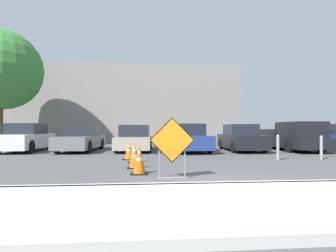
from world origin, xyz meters
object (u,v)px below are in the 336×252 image
Objects in this scene: road_closed_sign at (172,145)px; parked_car_nearest at (26,138)px; traffic_cone_nearest at (139,159)px; parked_car_fifth at (241,139)px; parked_car_sixth at (335,138)px; traffic_cone_third at (134,152)px; traffic_cone_second at (135,156)px; pickup_truck at (291,138)px; bollard_second at (321,147)px; traffic_cone_fourth at (129,151)px; parked_car_third at (135,139)px; parked_car_fourth at (189,138)px; parked_car_second at (82,140)px; bollard_nearest at (278,147)px.

road_closed_sign is 0.35× the size of parked_car_nearest.
traffic_cone_nearest is 10.05m from parked_car_nearest.
parked_car_sixth is at bearing -173.98° from parked_car_fifth.
parked_car_sixth is (11.69, 5.08, 0.32)m from traffic_cone_third.
pickup_truck is at bearing 34.64° from traffic_cone_second.
bollard_second is at bearing 2.43° from traffic_cone_third.
parked_car_third is at bearing 89.20° from traffic_cone_fourth.
parked_car_fourth reaches higher than traffic_cone_nearest.
parked_car_second is 4.65× the size of bollard_nearest.
parked_car_fourth reaches higher than bollard_nearest.
traffic_cone_nearest is at bearing 39.72° from pickup_truck.
traffic_cone_nearest is at bearing 129.07° from parked_car_nearest.
traffic_cone_fourth is 0.16× the size of parked_car_fourth.
traffic_cone_fourth is at bearing 127.20° from parked_car_second.
parked_car_second is at bearing -2.31° from parked_car_fifth.
traffic_cone_fourth is at bearing 107.60° from road_closed_sign.
traffic_cone_nearest is 8.49m from parked_car_second.
road_closed_sign is at bearing -72.40° from traffic_cone_fourth.
parked_car_nearest is 0.99× the size of parked_car_sixth.
parked_car_second is 8.93m from parked_car_fifth.
traffic_cone_nearest is 13.67m from parked_car_sixth.
bollard_second is (13.57, -5.06, -0.19)m from parked_car_nearest.
pickup_truck is at bearing 39.81° from traffic_cone_nearest.
parked_car_sixth is at bearing -172.27° from pickup_truck.
traffic_cone_nearest is 0.20× the size of parked_car_fifth.
parked_car_nearest is 4.45× the size of bollard_second.
traffic_cone_fourth is at bearing 91.65° from parked_car_third.
parked_car_third is 4.60× the size of bollard_nearest.
parked_car_second is (-3.15, 5.38, 0.25)m from traffic_cone_third.
parked_car_third is at bearing 146.52° from bollard_second.
parked_car_sixth is at bearing 18.70° from traffic_cone_fourth.
traffic_cone_second is 6.57m from parked_car_fourth.
parked_car_nearest is 2.97m from parked_car_second.
parked_car_third is at bearing 93.16° from traffic_cone_nearest.
traffic_cone_second is 2.36m from traffic_cone_fourth.
road_closed_sign reaches higher than bollard_nearest.
parked_car_fifth is 4.26× the size of bollard_second.
traffic_cone_nearest is 7.52m from parked_car_fourth.
pickup_truck is 5.79× the size of bollard_second.
road_closed_sign is at bearing -142.92° from bollard_nearest.
traffic_cone_fourth is at bearing 174.62° from bollard_second.
traffic_cone_second is at bearing 48.68° from parked_car_fifth.
bollard_second is at bearing 135.11° from parked_car_fourth.
parked_car_third is 3.04m from parked_car_fourth.
pickup_truck is (8.64, 5.97, 0.35)m from traffic_cone_second.
parked_car_fifth is 4.37m from bollard_nearest.
road_closed_sign is 1.98× the size of traffic_cone_third.
parked_car_third is (2.97, -0.02, 0.03)m from parked_car_second.
bollard_second is (1.81, 0.00, -0.02)m from bollard_nearest.
parked_car_nearest reaches higher than parked_car_third.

